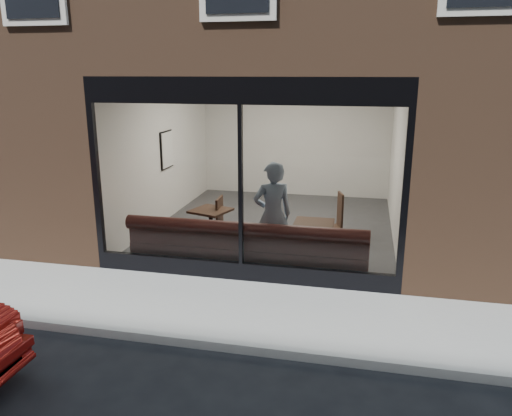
% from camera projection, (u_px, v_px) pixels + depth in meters
% --- Properties ---
extents(ground, '(120.00, 120.00, 0.00)m').
position_uv_depth(ground, '(201.00, 345.00, 6.17)').
color(ground, black).
rests_on(ground, ground).
extents(sidewalk_near, '(40.00, 2.00, 0.01)m').
position_uv_depth(sidewalk_near, '(224.00, 308.00, 7.11)').
color(sidewalk_near, gray).
rests_on(sidewalk_near, ground).
extents(kerb_near, '(40.00, 0.10, 0.12)m').
position_uv_depth(kerb_near, '(200.00, 343.00, 6.11)').
color(kerb_near, gray).
rests_on(kerb_near, ground).
extents(host_building_pier_left, '(2.50, 12.00, 3.20)m').
position_uv_depth(host_building_pier_left, '(163.00, 133.00, 14.06)').
color(host_building_pier_left, brown).
rests_on(host_building_pier_left, ground).
extents(host_building_pier_right, '(2.50, 12.00, 3.20)m').
position_uv_depth(host_building_pier_right, '(443.00, 141.00, 12.51)').
color(host_building_pier_right, brown).
rests_on(host_building_pier_right, ground).
extents(host_building_backfill, '(5.00, 6.00, 3.20)m').
position_uv_depth(host_building_backfill, '(308.00, 125.00, 16.11)').
color(host_building_backfill, brown).
rests_on(host_building_backfill, ground).
extents(cafe_floor, '(6.00, 6.00, 0.00)m').
position_uv_depth(cafe_floor, '(274.00, 226.00, 10.88)').
color(cafe_floor, '#2D2D30').
rests_on(cafe_floor, ground).
extents(cafe_ceiling, '(6.00, 6.00, 0.00)m').
position_uv_depth(cafe_ceiling, '(276.00, 76.00, 10.04)').
color(cafe_ceiling, white).
rests_on(cafe_ceiling, host_building_upper).
extents(cafe_wall_back, '(5.00, 0.00, 5.00)m').
position_uv_depth(cafe_wall_back, '(295.00, 137.00, 13.27)').
color(cafe_wall_back, silver).
rests_on(cafe_wall_back, ground).
extents(cafe_wall_left, '(0.00, 6.00, 6.00)m').
position_uv_depth(cafe_wall_left, '(164.00, 150.00, 10.98)').
color(cafe_wall_left, silver).
rests_on(cafe_wall_left, ground).
extents(cafe_wall_right, '(0.00, 6.00, 6.00)m').
position_uv_depth(cafe_wall_right, '(398.00, 158.00, 9.94)').
color(cafe_wall_right, silver).
rests_on(cafe_wall_right, ground).
extents(storefront_kick, '(5.00, 0.10, 0.30)m').
position_uv_depth(storefront_kick, '(241.00, 271.00, 8.06)').
color(storefront_kick, black).
rests_on(storefront_kick, ground).
extents(storefront_header, '(5.00, 0.10, 0.40)m').
position_uv_depth(storefront_header, '(240.00, 91.00, 7.31)').
color(storefront_header, black).
rests_on(storefront_header, host_building_upper).
extents(storefront_mullion, '(0.06, 0.10, 2.50)m').
position_uv_depth(storefront_mullion, '(241.00, 187.00, 7.69)').
color(storefront_mullion, black).
rests_on(storefront_mullion, storefront_kick).
extents(storefront_glass, '(4.80, 0.00, 4.80)m').
position_uv_depth(storefront_glass, '(240.00, 187.00, 7.67)').
color(storefront_glass, white).
rests_on(storefront_glass, storefront_kick).
extents(banquette, '(4.00, 0.55, 0.45)m').
position_uv_depth(banquette, '(247.00, 258.00, 8.42)').
color(banquette, black).
rests_on(banquette, cafe_floor).
extents(person, '(0.79, 0.67, 1.84)m').
position_uv_depth(person, '(273.00, 215.00, 8.46)').
color(person, '#8499B3').
rests_on(person, cafe_floor).
extents(cafe_table_left, '(0.82, 0.82, 0.04)m').
position_uv_depth(cafe_table_left, '(211.00, 211.00, 9.39)').
color(cafe_table_left, black).
rests_on(cafe_table_left, cafe_floor).
extents(cafe_table_right, '(0.68, 0.68, 0.04)m').
position_uv_depth(cafe_table_right, '(314.00, 224.00, 8.58)').
color(cafe_table_right, black).
rests_on(cafe_table_right, cafe_floor).
extents(cafe_chair_left, '(0.48, 0.48, 0.04)m').
position_uv_depth(cafe_chair_left, '(210.00, 232.00, 9.72)').
color(cafe_chair_left, black).
rests_on(cafe_chair_left, cafe_floor).
extents(cafe_chair_right, '(0.46, 0.46, 0.04)m').
position_uv_depth(cafe_chair_right, '(330.00, 227.00, 10.05)').
color(cafe_chair_right, black).
rests_on(cafe_chair_right, cafe_floor).
extents(wall_poster, '(0.02, 0.58, 0.77)m').
position_uv_depth(wall_poster, '(167.00, 150.00, 11.06)').
color(wall_poster, white).
rests_on(wall_poster, cafe_wall_left).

